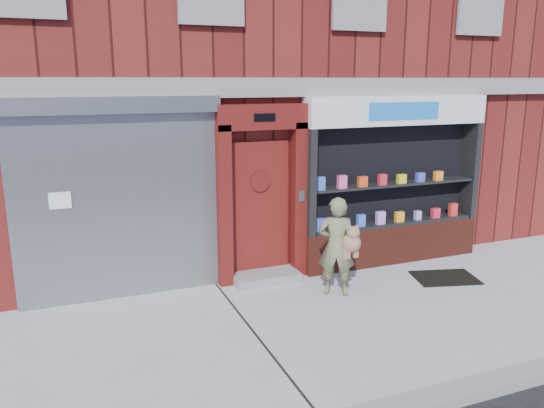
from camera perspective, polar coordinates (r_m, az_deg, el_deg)
ground at (r=7.80m, az=9.17°, el=-11.73°), size 80.00×80.00×0.00m
curb at (r=6.25m, az=19.83°, el=-18.51°), size 60.00×0.30×0.12m
building at (r=12.60m, az=-4.74°, el=16.52°), size 12.00×8.16×8.00m
shutter_bay at (r=8.14m, az=-16.30°, el=1.71°), size 3.10×0.30×3.04m
red_door_bay at (r=8.62m, az=-1.11°, el=1.10°), size 1.52×0.58×2.90m
pharmacy_bay at (r=9.74m, az=12.88°, el=1.67°), size 3.50×0.41×3.00m
woman at (r=8.19m, az=7.10°, el=-4.51°), size 0.68×0.61×1.56m
doormat at (r=9.48m, az=18.11°, el=-7.54°), size 1.17×0.95×0.03m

